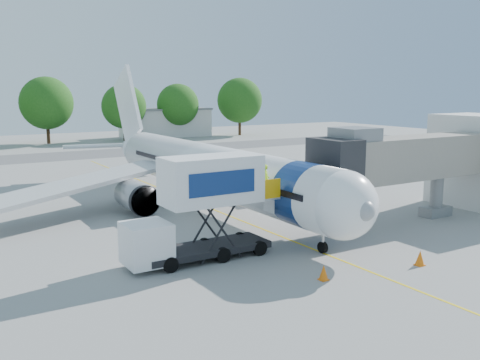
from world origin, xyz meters
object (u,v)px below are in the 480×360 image
ground_tug (395,283)px  jet_bridge (393,160)px  aircraft (206,169)px  catering_hiloader (200,209)px

ground_tug → jet_bridge: bearing=62.5°
aircraft → catering_hiloader: bearing=-119.4°
catering_hiloader → aircraft: bearing=60.6°
aircraft → catering_hiloader: 12.77m
catering_hiloader → ground_tug: size_ratio=2.29×
jet_bridge → ground_tug: size_ratio=3.72×
jet_bridge → catering_hiloader: size_ratio=1.62×
jet_bridge → catering_hiloader: 14.35m
aircraft → jet_bridge: size_ratio=2.71×
jet_bridge → ground_tug: bearing=-136.3°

